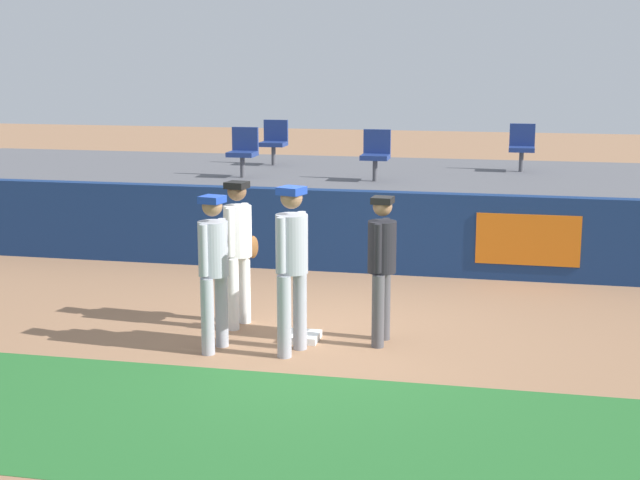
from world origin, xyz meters
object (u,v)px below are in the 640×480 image
(player_runner_visitor, at_px, (292,258))
(seat_front_left, at_px, (243,149))
(first_base, at_px, (302,337))
(seat_front_center, at_px, (376,152))
(player_fielder_home, at_px, (239,244))
(player_coach_visitor, at_px, (213,262))
(seat_back_left, at_px, (274,140))
(player_umpire, at_px, (382,259))
(seat_back_right, at_px, (522,145))

(player_runner_visitor, bearing_deg, seat_front_left, -140.75)
(first_base, xyz_separation_m, seat_front_center, (0.08, 5.01, 1.65))
(player_fielder_home, bearing_deg, seat_front_center, 177.60)
(player_fielder_home, distance_m, player_coach_visitor, 0.98)
(first_base, relative_size, seat_back_left, 0.48)
(first_base, distance_m, player_fielder_home, 1.39)
(player_coach_visitor, xyz_separation_m, player_umpire, (1.79, 0.65, -0.03))
(seat_front_center, bearing_deg, player_umpire, -80.37)
(first_base, relative_size, player_runner_visitor, 0.21)
(player_coach_visitor, xyz_separation_m, seat_front_left, (-1.32, 5.58, 0.67))
(first_base, height_order, player_fielder_home, player_fielder_home)
(seat_front_center, distance_m, seat_back_left, 2.85)
(seat_front_left, bearing_deg, seat_front_center, -0.00)
(seat_front_center, bearing_deg, player_runner_visitor, -90.84)
(player_runner_visitor, distance_m, seat_back_left, 7.63)
(player_umpire, bearing_deg, player_fielder_home, -95.19)
(player_coach_visitor, xyz_separation_m, seat_front_center, (0.96, 5.58, 0.67))
(player_fielder_home, xyz_separation_m, player_coach_visitor, (0.01, -0.98, -0.01))
(player_coach_visitor, distance_m, seat_back_right, 8.12)
(first_base, height_order, seat_back_right, seat_back_right)
(first_base, height_order, player_umpire, player_umpire)
(player_runner_visitor, height_order, seat_front_center, seat_front_center)
(player_umpire, relative_size, seat_front_left, 2.04)
(player_runner_visitor, bearing_deg, player_umpire, 139.24)
(player_fielder_home, relative_size, player_umpire, 1.04)
(first_base, bearing_deg, seat_back_right, 70.29)
(player_runner_visitor, distance_m, player_coach_visitor, 0.88)
(player_runner_visitor, height_order, player_coach_visitor, player_runner_visitor)
(first_base, xyz_separation_m, player_umpire, (0.92, 0.08, 0.95))
(player_umpire, bearing_deg, seat_back_right, 172.25)
(player_runner_visitor, height_order, seat_back_right, seat_back_right)
(seat_back_right, xyz_separation_m, seat_back_left, (-4.57, 0.00, 0.00))
(first_base, xyz_separation_m, player_runner_visitor, (0.00, -0.49, 1.05))
(first_base, bearing_deg, player_runner_visitor, -89.74)
(seat_front_left, bearing_deg, player_runner_visitor, -68.19)
(seat_back_right, bearing_deg, player_coach_visitor, -114.18)
(first_base, bearing_deg, seat_front_left, 113.68)
(seat_front_center, distance_m, seat_back_right, 2.97)
(player_coach_visitor, distance_m, seat_back_left, 7.52)
(seat_front_left, height_order, seat_front_center, same)
(player_coach_visitor, relative_size, seat_front_center, 2.10)
(player_fielder_home, xyz_separation_m, seat_front_center, (0.97, 4.61, 0.65))
(first_base, bearing_deg, player_umpire, 5.09)
(seat_front_center, bearing_deg, seat_back_right, 37.36)
(player_umpire, relative_size, seat_back_left, 2.04)
(first_base, xyz_separation_m, seat_back_left, (-2.13, 6.81, 1.65))
(player_coach_visitor, bearing_deg, seat_front_left, -155.40)
(seat_front_center, relative_size, seat_back_right, 1.00)
(seat_back_right, bearing_deg, seat_front_center, -142.64)
(player_fielder_home, distance_m, player_runner_visitor, 1.26)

